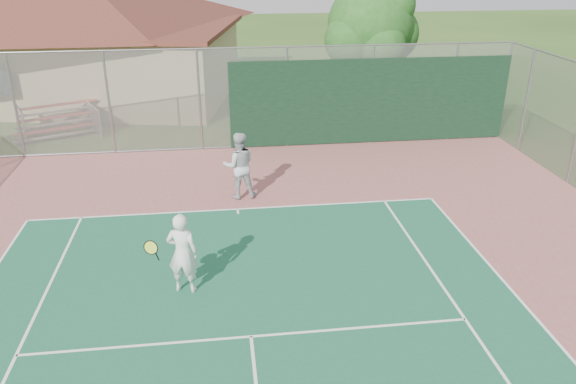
{
  "coord_description": "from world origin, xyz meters",
  "views": [
    {
      "loc": [
        -0.38,
        -1.97,
        6.58
      ],
      "look_at": [
        1.13,
        9.91,
        1.33
      ],
      "focal_mm": 35.0,
      "sensor_mm": 36.0,
      "label": 1
    }
  ],
  "objects_px": {
    "player_grey_back": "(239,166)",
    "clubhouse": "(83,31)",
    "tree": "(372,28)",
    "player_white_front": "(182,254)",
    "bleachers": "(58,120)"
  },
  "relations": [
    {
      "from": "player_grey_back",
      "to": "player_white_front",
      "type": "bearing_deg",
      "value": 69.11
    },
    {
      "from": "bleachers",
      "to": "player_white_front",
      "type": "relative_size",
      "value": 1.96
    },
    {
      "from": "bleachers",
      "to": "tree",
      "type": "distance_m",
      "value": 12.65
    },
    {
      "from": "clubhouse",
      "to": "tree",
      "type": "bearing_deg",
      "value": -11.07
    },
    {
      "from": "clubhouse",
      "to": "tree",
      "type": "distance_m",
      "value": 13.09
    },
    {
      "from": "clubhouse",
      "to": "bleachers",
      "type": "xyz_separation_m",
      "value": [
        -0.13,
        -5.71,
        -2.52
      ]
    },
    {
      "from": "player_grey_back",
      "to": "clubhouse",
      "type": "bearing_deg",
      "value": -67.13
    },
    {
      "from": "clubhouse",
      "to": "player_grey_back",
      "type": "height_order",
      "value": "clubhouse"
    },
    {
      "from": "clubhouse",
      "to": "tree",
      "type": "relative_size",
      "value": 2.81
    },
    {
      "from": "bleachers",
      "to": "player_white_front",
      "type": "distance_m",
      "value": 12.51
    },
    {
      "from": "clubhouse",
      "to": "bleachers",
      "type": "distance_m",
      "value": 6.24
    },
    {
      "from": "clubhouse",
      "to": "tree",
      "type": "height_order",
      "value": "clubhouse"
    },
    {
      "from": "bleachers",
      "to": "player_white_front",
      "type": "xyz_separation_m",
      "value": [
        5.18,
        -11.38,
        0.33
      ]
    },
    {
      "from": "clubhouse",
      "to": "player_white_front",
      "type": "height_order",
      "value": "clubhouse"
    },
    {
      "from": "tree",
      "to": "clubhouse",
      "type": "bearing_deg",
      "value": 157.86
    }
  ]
}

